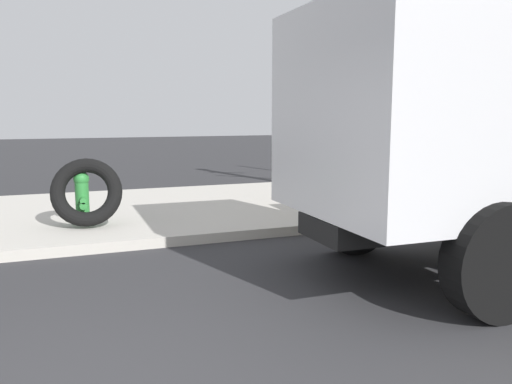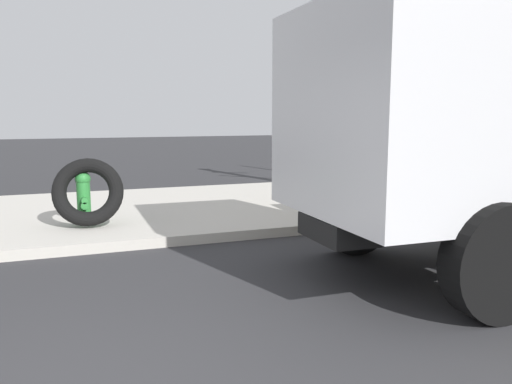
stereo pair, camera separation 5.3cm
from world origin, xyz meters
TOP-DOWN VIEW (x-y plane):
  - sidewalk_curb at (0.00, 6.50)m, footprint 36.00×5.00m
  - fire_hydrant at (0.36, 5.33)m, footprint 0.24×0.54m
  - loose_tire at (0.42, 5.14)m, footprint 1.14×0.72m
  - bare_tree at (6.88, 6.46)m, footprint 1.08×0.96m

SIDE VIEW (x-z plane):
  - sidewalk_curb at x=0.00m, z-range 0.00..0.15m
  - fire_hydrant at x=0.36m, z-range 0.18..1.02m
  - loose_tire at x=0.42m, z-range 0.15..1.23m
  - bare_tree at x=6.88m, z-range 0.27..5.58m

